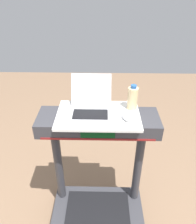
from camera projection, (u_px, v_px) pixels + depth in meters
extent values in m
cylinder|color=#38383D|center=(59.00, 165.00, 1.92)|extent=(0.07, 0.07, 0.80)
cylinder|color=#38383D|center=(138.00, 166.00, 1.91)|extent=(0.07, 0.07, 0.80)
cube|color=#38383D|center=(98.00, 122.00, 1.67)|extent=(0.90, 0.28, 0.11)
cube|color=#0C3F19|center=(98.00, 134.00, 1.55)|extent=(0.24, 0.01, 0.06)
cube|color=maroon|center=(98.00, 139.00, 1.57)|extent=(0.81, 0.00, 0.02)
cube|color=white|center=(98.00, 115.00, 1.63)|extent=(0.60, 0.38, 0.02)
cube|color=#B7B7BC|center=(90.00, 114.00, 1.61)|extent=(0.30, 0.24, 0.02)
cube|color=black|center=(90.00, 114.00, 1.59)|extent=(0.25, 0.13, 0.00)
cube|color=#B7B7BC|center=(91.00, 89.00, 1.70)|extent=(0.30, 0.12, 0.21)
cube|color=white|center=(91.00, 89.00, 1.69)|extent=(0.27, 0.10, 0.18)
ellipsoid|color=#B2B2B7|center=(126.00, 116.00, 1.57)|extent=(0.07, 0.11, 0.03)
cylinder|color=beige|center=(133.00, 98.00, 1.65)|extent=(0.08, 0.08, 0.17)
cylinder|color=#2659A5|center=(134.00, 87.00, 1.60)|extent=(0.04, 0.04, 0.02)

